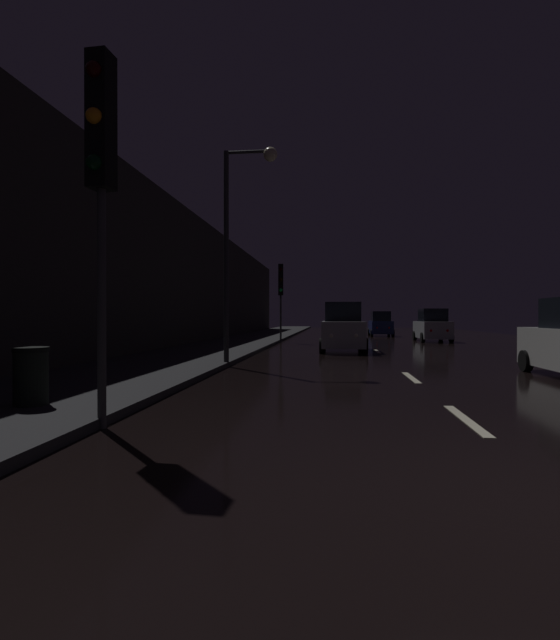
% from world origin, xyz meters
% --- Properties ---
extents(ground, '(27.27, 84.00, 0.02)m').
position_xyz_m(ground, '(0.00, 24.50, -0.01)').
color(ground, black).
extents(sidewalk_left, '(4.40, 84.00, 0.15)m').
position_xyz_m(sidewalk_left, '(-7.44, 24.50, 0.07)').
color(sidewalk_left, '#28282B').
rests_on(sidewalk_left, ground).
extents(building_facade_left, '(0.80, 63.00, 7.34)m').
position_xyz_m(building_facade_left, '(-10.04, 21.00, 3.67)').
color(building_facade_left, '#2D2B28').
rests_on(building_facade_left, ground).
extents(lane_centerline, '(0.16, 16.49, 0.01)m').
position_xyz_m(lane_centerline, '(0.00, 9.44, 0.01)').
color(lane_centerline, beige).
rests_on(lane_centerline, ground).
extents(traffic_light_near_left, '(0.33, 0.47, 5.26)m').
position_xyz_m(traffic_light_near_left, '(-5.24, 1.87, 3.85)').
color(traffic_light_near_left, '#38383A').
rests_on(traffic_light_near_left, ground).
extents(traffic_light_far_left, '(0.35, 0.47, 4.78)m').
position_xyz_m(traffic_light_far_left, '(-5.13, 24.08, 3.46)').
color(traffic_light_far_left, '#38383A').
rests_on(traffic_light_far_left, ground).
extents(streetlamp_overhead, '(1.70, 0.44, 6.84)m').
position_xyz_m(streetlamp_overhead, '(-4.86, 10.17, 4.57)').
color(streetlamp_overhead, '#2D2D30').
rests_on(streetlamp_overhead, ground).
extents(trash_bin_curbside, '(0.55, 0.55, 0.93)m').
position_xyz_m(trash_bin_curbside, '(-6.83, 2.67, 0.62)').
color(trash_bin_curbside, black).
rests_on(trash_bin_curbside, sidewalk_left).
extents(car_approaching_headlights, '(2.04, 4.43, 2.23)m').
position_xyz_m(car_approaching_headlights, '(-1.55, 17.40, 1.02)').
color(car_approaching_headlights, '#A5A8AD').
rests_on(car_approaching_headlights, ground).
extents(car_parked_right_far, '(1.91, 4.14, 2.09)m').
position_xyz_m(car_parked_right_far, '(4.34, 26.65, 0.95)').
color(car_parked_right_far, '#A5A8AD').
rests_on(car_parked_right_far, ground).
extents(car_distant_taillights, '(1.85, 4.00, 2.02)m').
position_xyz_m(car_distant_taillights, '(1.90, 34.82, 0.92)').
color(car_distant_taillights, '#141E51').
rests_on(car_distant_taillights, ground).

